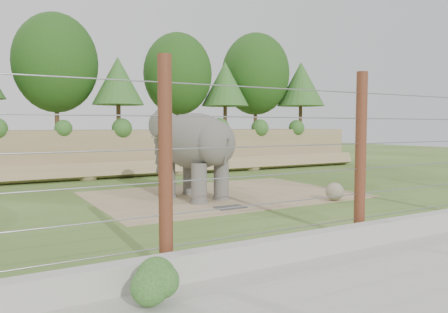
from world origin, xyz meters
TOP-DOWN VIEW (x-y plane):
  - ground at (0.00, 0.00)m, footprint 90.00×90.00m
  - back_embankment at (0.59, 12.68)m, footprint 30.00×5.52m
  - dirt_patch at (0.50, 3.00)m, footprint 10.00×7.00m
  - drain_grate at (-0.70, 0.38)m, footprint 1.00×0.60m
  - elephant at (-0.88, 2.69)m, footprint 2.77×4.45m
  - stone_ball at (3.30, -0.30)m, footprint 0.66×0.66m
  - retaining_wall at (0.00, -5.00)m, footprint 26.00×0.35m
  - barrier_fence at (0.00, -4.50)m, footprint 20.26×0.26m
  - walkway_shrub at (-5.73, -5.80)m, footprint 0.73×0.73m

SIDE VIEW (x-z plane):
  - ground at x=0.00m, z-range 0.00..0.00m
  - dirt_patch at x=0.50m, z-range 0.00..0.02m
  - drain_grate at x=-0.70m, z-range 0.02..0.05m
  - retaining_wall at x=0.00m, z-range 0.00..0.50m
  - stone_ball at x=3.30m, z-range 0.02..0.68m
  - walkway_shrub at x=-5.73m, z-range 0.01..0.74m
  - elephant at x=-0.88m, z-range 0.00..3.35m
  - barrier_fence at x=0.00m, z-range 0.00..4.00m
  - back_embankment at x=0.59m, z-range -0.42..8.35m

